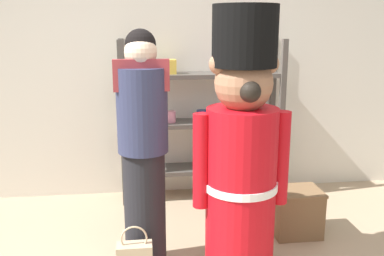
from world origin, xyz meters
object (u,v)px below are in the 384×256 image
at_px(teddy_bear_guard, 242,152).
at_px(display_crate, 296,212).
at_px(person_shopper, 143,149).
at_px(merchandise_shelf, 201,120).

height_order(teddy_bear_guard, display_crate, teddy_bear_guard).
distance_m(teddy_bear_guard, person_shopper, 0.65).
bearing_deg(merchandise_shelf, display_crate, -54.28).
bearing_deg(merchandise_shelf, person_shopper, -114.83).
xyz_separation_m(merchandise_shelf, teddy_bear_guard, (0.07, -1.35, 0.08)).
bearing_deg(teddy_bear_guard, display_crate, 38.15).
bearing_deg(merchandise_shelf, teddy_bear_guard, -86.91).
relative_size(teddy_bear_guard, display_crate, 4.66).
height_order(merchandise_shelf, teddy_bear_guard, teddy_bear_guard).
bearing_deg(display_crate, merchandise_shelf, 125.72).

